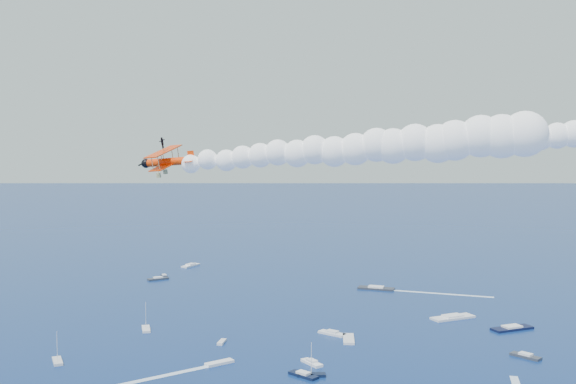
% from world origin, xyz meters
% --- Properties ---
extents(biplane_lead, '(8.17, 9.70, 7.45)m').
position_xyz_m(biplane_lead, '(20.32, 36.77, 57.37)').
color(biplane_lead, '#FF6305').
extents(biplane_trail, '(9.60, 11.01, 7.67)m').
position_xyz_m(biplane_trail, '(-2.43, 3.12, 55.55)').
color(biplane_trail, '#F83805').
extents(smoke_trail_lead, '(51.06, 26.86, 9.43)m').
position_xyz_m(smoke_trail_lead, '(44.73, 42.60, 59.24)').
color(smoke_trail_lead, white).
extents(smoke_trail_trail, '(50.54, 16.91, 9.43)m').
position_xyz_m(smoke_trail_trail, '(22.49, 6.14, 57.42)').
color(smoke_trail_trail, white).
extents(spectator_boats, '(230.98, 180.32, 0.70)m').
position_xyz_m(spectator_boats, '(-15.33, 112.33, 0.35)').
color(spectator_boats, white).
rests_on(spectator_boats, ground).
extents(boat_wakes, '(103.63, 144.01, 0.04)m').
position_xyz_m(boat_wakes, '(2.19, 105.86, 0.03)').
color(boat_wakes, white).
rests_on(boat_wakes, ground).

